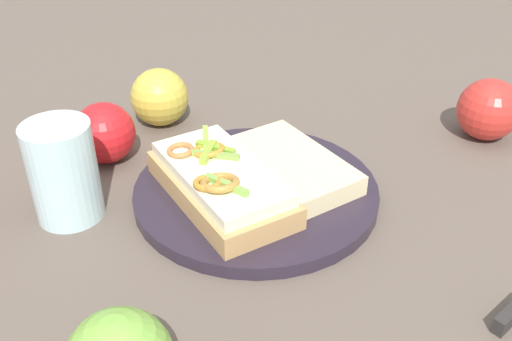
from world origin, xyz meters
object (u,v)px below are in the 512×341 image
sandwich (220,182)px  apple_2 (489,110)px  drinking_glass (63,172)px  apple_3 (160,97)px  bread_slice_side (289,166)px  plate (256,192)px  apple_0 (104,133)px

sandwich → apple_2: apple_2 is taller
drinking_glass → apple_3: bearing=-130.8°
bread_slice_side → drinking_glass: 0.24m
plate → apple_3: apple_3 is taller
sandwich → bread_slice_side: sandwich is taller
bread_slice_side → apple_0: 0.22m
apple_2 → apple_3: size_ratio=1.03×
bread_slice_side → apple_3: (0.09, -0.20, 0.01)m
plate → drinking_glass: bearing=-13.7°
sandwich → bread_slice_side: bearing=-90.2°
bread_slice_side → apple_3: 0.22m
bread_slice_side → sandwich: bearing=87.8°
bread_slice_side → drinking_glass: size_ratio=1.46×
plate → apple_2: bearing=-178.0°
drinking_glass → sandwich: bearing=160.4°
sandwich → apple_0: size_ratio=2.62×
plate → drinking_glass: (0.19, -0.05, 0.05)m
apple_0 → apple_3: apple_3 is taller
apple_2 → drinking_glass: (0.52, -0.04, 0.01)m
apple_2 → plate: bearing=2.0°
bread_slice_side → apple_3: size_ratio=2.02×
plate → sandwich: sandwich is taller
apple_0 → sandwich: bearing=121.7°
sandwich → bread_slice_side: (-0.08, -0.01, -0.01)m
bread_slice_side → drinking_glass: bearing=69.6°
apple_0 → apple_3: (-0.08, -0.07, 0.00)m
sandwich → bread_slice_side: size_ratio=1.24×
apple_2 → apple_3: (0.37, -0.20, -0.00)m
bread_slice_side → apple_3: bearing=13.7°
plate → apple_2: size_ratio=3.38×
plate → drinking_glass: size_ratio=2.52×
apple_0 → drinking_glass: 0.11m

